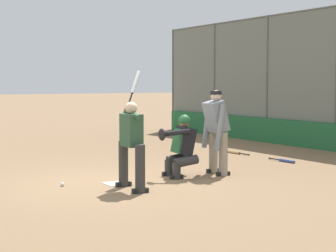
% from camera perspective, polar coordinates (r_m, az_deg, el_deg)
% --- Properties ---
extents(ground_plane, '(160.00, 160.00, 0.00)m').
position_cam_1_polar(ground_plane, '(10.51, -5.23, -5.87)').
color(ground_plane, '#846647').
extents(home_plate_marker, '(0.43, 0.43, 0.01)m').
position_cam_1_polar(home_plate_marker, '(10.51, -5.23, -5.84)').
color(home_plate_marker, white).
rests_on(home_plate_marker, ground_plane).
extents(batter_at_plate, '(0.98, 0.63, 2.10)m').
position_cam_1_polar(batter_at_plate, '(9.82, -3.73, -1.63)').
color(batter_at_plate, '#333333').
rests_on(batter_at_plate, ground_plane).
extents(catcher_behind_plate, '(0.68, 0.83, 1.24)m').
position_cam_1_polar(catcher_behind_plate, '(11.15, 1.30, -1.91)').
color(catcher_behind_plate, '#333333').
rests_on(catcher_behind_plate, ground_plane).
extents(umpire_home, '(0.70, 0.47, 1.72)m').
position_cam_1_polar(umpire_home, '(11.47, 4.94, -0.33)').
color(umpire_home, gray).
rests_on(umpire_home, ground_plane).
extents(spare_bat_near_backstop, '(0.90, 0.09, 0.07)m').
position_cam_1_polar(spare_bat_near_backstop, '(14.92, 6.82, -2.69)').
color(spare_bat_near_backstop, black).
rests_on(spare_bat_near_backstop, ground_plane).
extents(spare_bat_third_base_side, '(0.85, 0.09, 0.07)m').
position_cam_1_polar(spare_bat_third_base_side, '(13.57, 11.79, -3.47)').
color(spare_bat_third_base_side, black).
rests_on(spare_bat_third_base_side, ground_plane).
extents(baseball_loose, '(0.07, 0.07, 0.07)m').
position_cam_1_polar(baseball_loose, '(10.38, -10.67, -5.84)').
color(baseball_loose, white).
rests_on(baseball_loose, ground_plane).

